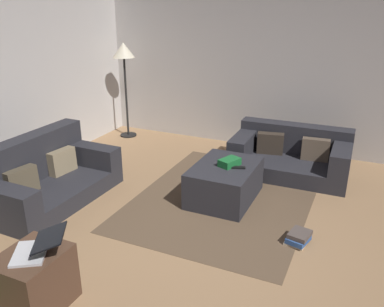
{
  "coord_description": "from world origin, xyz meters",
  "views": [
    {
      "loc": [
        -3.06,
        -1.16,
        2.29
      ],
      "look_at": [
        0.55,
        0.48,
        0.75
      ],
      "focal_mm": 38.01,
      "sensor_mm": 36.0,
      "label": 1
    }
  ],
  "objects_px": {
    "tv_remote": "(238,168)",
    "couch_right": "(291,155)",
    "corner_lamp": "(124,57)",
    "side_table": "(35,281)",
    "book_stack": "(298,238)",
    "couch_left": "(45,177)",
    "laptop": "(37,247)",
    "ottoman": "(225,182)",
    "gift_box": "(230,162)"
  },
  "relations": [
    {
      "from": "tv_remote",
      "to": "couch_right",
      "type": "bearing_deg",
      "value": -39.02
    },
    {
      "from": "corner_lamp",
      "to": "couch_right",
      "type": "bearing_deg",
      "value": -97.97
    },
    {
      "from": "side_table",
      "to": "corner_lamp",
      "type": "distance_m",
      "value": 4.36
    },
    {
      "from": "book_stack",
      "to": "couch_left",
      "type": "bearing_deg",
      "value": 95.5
    },
    {
      "from": "tv_remote",
      "to": "book_stack",
      "type": "bearing_deg",
      "value": -145.47
    },
    {
      "from": "laptop",
      "to": "ottoman",
      "type": "bearing_deg",
      "value": -15.8
    },
    {
      "from": "ottoman",
      "to": "tv_remote",
      "type": "xyz_separation_m",
      "value": [
        -0.02,
        -0.17,
        0.23
      ]
    },
    {
      "from": "gift_box",
      "to": "corner_lamp",
      "type": "distance_m",
      "value": 2.98
    },
    {
      "from": "couch_left",
      "to": "laptop",
      "type": "height_order",
      "value": "couch_left"
    },
    {
      "from": "corner_lamp",
      "to": "tv_remote",
      "type": "bearing_deg",
      "value": -121.71
    },
    {
      "from": "couch_right",
      "to": "gift_box",
      "type": "xyz_separation_m",
      "value": [
        -1.12,
        0.51,
        0.23
      ]
    },
    {
      "from": "couch_left",
      "to": "ottoman",
      "type": "xyz_separation_m",
      "value": [
        0.88,
        -1.95,
        -0.06
      ]
    },
    {
      "from": "gift_box",
      "to": "book_stack",
      "type": "xyz_separation_m",
      "value": [
        -0.62,
        -0.95,
        -0.41
      ]
    },
    {
      "from": "side_table",
      "to": "laptop",
      "type": "xyz_separation_m",
      "value": [
        0.03,
        -0.05,
        0.3
      ]
    },
    {
      "from": "corner_lamp",
      "to": "gift_box",
      "type": "bearing_deg",
      "value": -122.43
    },
    {
      "from": "ottoman",
      "to": "laptop",
      "type": "bearing_deg",
      "value": 164.2
    },
    {
      "from": "tv_remote",
      "to": "side_table",
      "type": "xyz_separation_m",
      "value": [
        -2.32,
        0.87,
        -0.2
      ]
    },
    {
      "from": "book_stack",
      "to": "tv_remote",
      "type": "bearing_deg",
      "value": 54.97
    },
    {
      "from": "couch_left",
      "to": "corner_lamp",
      "type": "relative_size",
      "value": 1.03
    },
    {
      "from": "couch_left",
      "to": "ottoman",
      "type": "relative_size",
      "value": 1.73
    },
    {
      "from": "book_stack",
      "to": "corner_lamp",
      "type": "bearing_deg",
      "value": 57.44
    },
    {
      "from": "ottoman",
      "to": "side_table",
      "type": "bearing_deg",
      "value": 163.3
    },
    {
      "from": "book_stack",
      "to": "corner_lamp",
      "type": "distance_m",
      "value": 4.19
    },
    {
      "from": "couch_right",
      "to": "tv_remote",
      "type": "height_order",
      "value": "couch_right"
    },
    {
      "from": "gift_box",
      "to": "side_table",
      "type": "xyz_separation_m",
      "value": [
        -2.35,
        0.75,
        -0.23
      ]
    },
    {
      "from": "gift_box",
      "to": "laptop",
      "type": "xyz_separation_m",
      "value": [
        -2.32,
        0.7,
        0.07
      ]
    },
    {
      "from": "side_table",
      "to": "gift_box",
      "type": "bearing_deg",
      "value": -17.65
    },
    {
      "from": "couch_left",
      "to": "laptop",
      "type": "xyz_separation_m",
      "value": [
        -1.42,
        -1.3,
        0.26
      ]
    },
    {
      "from": "side_table",
      "to": "corner_lamp",
      "type": "xyz_separation_m",
      "value": [
        3.88,
        1.66,
        1.11
      ]
    },
    {
      "from": "side_table",
      "to": "book_stack",
      "type": "relative_size",
      "value": 1.86
    },
    {
      "from": "side_table",
      "to": "ottoman",
      "type": "bearing_deg",
      "value": -16.7
    },
    {
      "from": "laptop",
      "to": "couch_right",
      "type": "bearing_deg",
      "value": -19.35
    },
    {
      "from": "gift_box",
      "to": "laptop",
      "type": "relative_size",
      "value": 0.5
    },
    {
      "from": "tv_remote",
      "to": "side_table",
      "type": "relative_size",
      "value": 0.31
    },
    {
      "from": "ottoman",
      "to": "side_table",
      "type": "xyz_separation_m",
      "value": [
        -2.34,
        0.7,
        0.03
      ]
    },
    {
      "from": "laptop",
      "to": "corner_lamp",
      "type": "xyz_separation_m",
      "value": [
        3.85,
        1.71,
        0.81
      ]
    },
    {
      "from": "couch_left",
      "to": "tv_remote",
      "type": "bearing_deg",
      "value": 113.19
    },
    {
      "from": "ottoman",
      "to": "gift_box",
      "type": "bearing_deg",
      "value": -72.17
    },
    {
      "from": "ottoman",
      "to": "book_stack",
      "type": "xyz_separation_m",
      "value": [
        -0.6,
        -1.0,
        -0.15
      ]
    },
    {
      "from": "ottoman",
      "to": "corner_lamp",
      "type": "bearing_deg",
      "value": 56.8
    },
    {
      "from": "couch_right",
      "to": "laptop",
      "type": "relative_size",
      "value": 3.14
    },
    {
      "from": "tv_remote",
      "to": "laptop",
      "type": "height_order",
      "value": "laptop"
    },
    {
      "from": "ottoman",
      "to": "laptop",
      "type": "height_order",
      "value": "laptop"
    },
    {
      "from": "couch_left",
      "to": "corner_lamp",
      "type": "height_order",
      "value": "corner_lamp"
    },
    {
      "from": "couch_right",
      "to": "laptop",
      "type": "distance_m",
      "value": 3.66
    },
    {
      "from": "ottoman",
      "to": "tv_remote",
      "type": "relative_size",
      "value": 5.92
    },
    {
      "from": "couch_left",
      "to": "couch_right",
      "type": "distance_m",
      "value": 3.22
    },
    {
      "from": "couch_left",
      "to": "couch_right",
      "type": "height_order",
      "value": "couch_left"
    },
    {
      "from": "laptop",
      "to": "corner_lamp",
      "type": "distance_m",
      "value": 4.29
    },
    {
      "from": "couch_left",
      "to": "side_table",
      "type": "xyz_separation_m",
      "value": [
        -1.45,
        -1.25,
        -0.04
      ]
    }
  ]
}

